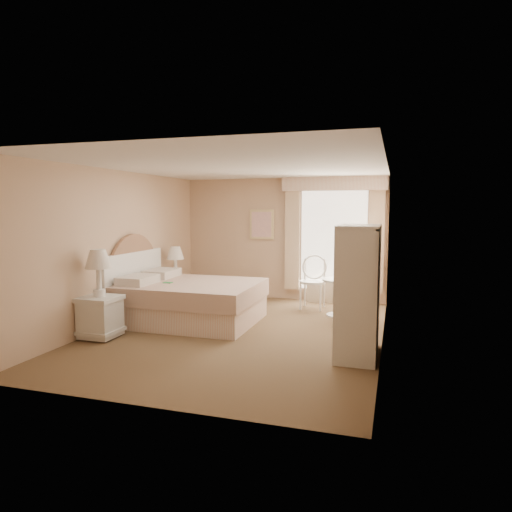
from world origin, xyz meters
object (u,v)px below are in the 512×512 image
(nightstand_far, at_px, (176,283))
(cafe_chair, at_px, (313,277))
(nightstand_near, at_px, (100,305))
(bed, at_px, (184,299))
(armoire, at_px, (359,302))
(round_table, at_px, (340,291))

(nightstand_far, distance_m, cafe_chair, 2.67)
(nightstand_near, distance_m, nightstand_far, 2.39)
(nightstand_far, relative_size, cafe_chair, 1.12)
(bed, distance_m, nightstand_far, 1.34)
(bed, distance_m, armoire, 3.10)
(nightstand_far, height_order, round_table, nightstand_far)
(round_table, bearing_deg, bed, -154.96)
(bed, bearing_deg, cafe_chair, 41.46)
(bed, xyz_separation_m, round_table, (2.45, 1.14, 0.06))
(nightstand_near, xyz_separation_m, round_table, (3.17, 2.41, -0.05))
(nightstand_near, distance_m, cafe_chair, 3.92)
(cafe_chair, xyz_separation_m, armoire, (1.04, -2.62, 0.11))
(bed, relative_size, armoire, 1.33)
(nightstand_far, bearing_deg, bed, -57.23)
(armoire, bearing_deg, nightstand_far, 150.26)
(round_table, bearing_deg, nightstand_near, -142.85)
(round_table, bearing_deg, armoire, -77.21)
(nightstand_near, xyz_separation_m, nightstand_far, (0.00, 2.39, -0.06))
(cafe_chair, distance_m, armoire, 2.82)
(bed, bearing_deg, armoire, -18.14)
(cafe_chair, bearing_deg, nightstand_near, -130.07)
(nightstand_near, height_order, round_table, nightstand_near)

